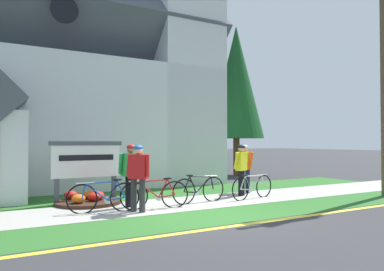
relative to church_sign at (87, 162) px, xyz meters
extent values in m
plane|color=#333335|center=(2.10, 0.69, -1.17)|extent=(140.00, 140.00, 0.00)
cube|color=#A8A59E|center=(-0.36, -1.49, -1.16)|extent=(32.00, 2.12, 0.01)
cube|color=#2D6628|center=(-0.36, -3.37, -1.16)|extent=(32.00, 1.65, 0.01)
cube|color=#2D6628|center=(-0.36, 0.73, -1.16)|extent=(24.00, 2.31, 0.01)
cube|color=yellow|center=(-0.36, -4.35, -1.16)|extent=(28.00, 0.16, 0.01)
cube|color=silver|center=(-0.36, 6.47, 1.23)|extent=(12.99, 9.18, 4.79)
cube|color=#4C515B|center=(-0.36, 6.47, 5.51)|extent=(13.49, 9.35, 9.35)
cube|color=silver|center=(4.77, 3.25, 4.72)|extent=(2.73, 2.73, 11.77)
cylinder|color=black|center=(-0.36, 1.85, 4.95)|extent=(0.90, 0.06, 0.90)
cube|color=#474C56|center=(-0.81, -0.04, -0.81)|extent=(0.12, 0.12, 0.72)
cube|color=#474C56|center=(0.81, 0.04, -0.81)|extent=(0.12, 0.12, 0.72)
cube|color=white|center=(0.00, 0.00, 0.01)|extent=(1.92, 0.17, 0.91)
cube|color=#474C56|center=(0.00, 0.00, 0.52)|extent=(2.05, 0.22, 0.12)
cube|color=black|center=(0.00, -0.04, 0.12)|extent=(1.54, 0.09, 0.16)
cylinder|color=#382319|center=(0.00, -0.28, -1.12)|extent=(1.81, 1.81, 0.10)
ellipsoid|color=red|center=(0.25, -0.31, -0.95)|extent=(0.36, 0.36, 0.24)
ellipsoid|color=orange|center=(0.06, -0.03, -0.95)|extent=(0.36, 0.36, 0.24)
ellipsoid|color=red|center=(-0.40, 0.18, -0.95)|extent=(0.36, 0.36, 0.24)
ellipsoid|color=orange|center=(-0.34, -0.63, -0.95)|extent=(0.36, 0.36, 0.24)
ellipsoid|color=red|center=(0.12, -0.49, -0.95)|extent=(0.36, 0.36, 0.24)
torus|color=black|center=(4.04, -1.88, -0.83)|extent=(0.71, 0.17, 0.72)
torus|color=black|center=(5.09, -1.67, -0.83)|extent=(0.71, 0.17, 0.72)
cylinder|color=#B7B7BC|center=(4.74, -1.74, -0.68)|extent=(0.57, 0.14, 0.43)
cylinder|color=#B7B7BC|center=(4.62, -1.77, -0.47)|extent=(0.78, 0.19, 0.06)
cylinder|color=#B7B7BC|center=(4.35, -1.82, -0.67)|extent=(0.27, 0.09, 0.44)
cylinder|color=#B7B7BC|center=(4.25, -1.84, -0.85)|extent=(0.43, 0.12, 0.09)
cylinder|color=#B7B7BC|center=(4.14, -1.86, -0.64)|extent=(0.23, 0.08, 0.39)
cylinder|color=#B7B7BC|center=(5.05, -1.68, -0.65)|extent=(0.12, 0.06, 0.35)
ellipsoid|color=black|center=(4.23, -1.84, -0.43)|extent=(0.25, 0.12, 0.05)
cylinder|color=silver|center=(5.01, -1.69, -0.46)|extent=(0.44, 0.11, 0.03)
cylinder|color=silver|center=(4.46, -1.80, -0.88)|extent=(0.18, 0.05, 0.18)
torus|color=black|center=(1.86, -1.95, -0.82)|extent=(0.71, 0.20, 0.72)
torus|color=black|center=(0.83, -1.71, -0.82)|extent=(0.71, 0.20, 0.72)
cylinder|color=#A51E19|center=(1.18, -1.79, -0.67)|extent=(0.57, 0.16, 0.44)
cylinder|color=#A51E19|center=(1.29, -1.82, -0.44)|extent=(0.77, 0.21, 0.08)
cylinder|color=#A51E19|center=(1.56, -1.88, -0.65)|extent=(0.27, 0.10, 0.47)
cylinder|color=#A51E19|center=(1.65, -1.90, -0.85)|extent=(0.43, 0.13, 0.09)
cylinder|color=#A51E19|center=(1.77, -1.93, -0.62)|extent=(0.23, 0.09, 0.42)
cylinder|color=#A51E19|center=(0.87, -1.72, -0.64)|extent=(0.12, 0.06, 0.37)
ellipsoid|color=black|center=(1.68, -1.91, -0.39)|extent=(0.25, 0.13, 0.05)
cylinder|color=silver|center=(0.91, -1.73, -0.44)|extent=(0.43, 0.13, 0.03)
cylinder|color=silver|center=(1.45, -1.85, -0.87)|extent=(0.18, 0.06, 0.18)
torus|color=black|center=(0.56, -1.78, -0.82)|extent=(0.73, 0.18, 0.73)
torus|color=black|center=(-0.44, -1.59, -0.82)|extent=(0.73, 0.18, 0.73)
cylinder|color=#194CA5|center=(-0.10, -1.65, -0.66)|extent=(0.55, 0.14, 0.44)
cylinder|color=#194CA5|center=(0.01, -1.68, -0.43)|extent=(0.75, 0.18, 0.09)
cylinder|color=#194CA5|center=(0.27, -1.73, -0.64)|extent=(0.26, 0.09, 0.48)
cylinder|color=#194CA5|center=(0.36, -1.74, -0.84)|extent=(0.41, 0.12, 0.09)
cylinder|color=#194CA5|center=(0.47, -1.77, -0.61)|extent=(0.22, 0.08, 0.43)
cylinder|color=#194CA5|center=(-0.40, -1.59, -0.64)|extent=(0.12, 0.06, 0.37)
ellipsoid|color=black|center=(0.38, -1.75, -0.37)|extent=(0.25, 0.13, 0.05)
cylinder|color=silver|center=(-0.36, -1.60, -0.43)|extent=(0.44, 0.11, 0.03)
cylinder|color=silver|center=(0.16, -1.71, -0.87)|extent=(0.18, 0.05, 0.18)
torus|color=black|center=(2.31, -1.62, -0.82)|extent=(0.73, 0.07, 0.73)
torus|color=black|center=(3.29, -1.57, -0.82)|extent=(0.73, 0.07, 0.73)
cylinder|color=black|center=(2.96, -1.58, -0.66)|extent=(0.53, 0.06, 0.45)
cylinder|color=black|center=(2.85, -1.59, -0.42)|extent=(0.73, 0.07, 0.08)
cylinder|color=black|center=(2.59, -1.60, -0.64)|extent=(0.25, 0.05, 0.48)
cylinder|color=black|center=(2.51, -1.61, -0.84)|extent=(0.40, 0.05, 0.09)
cylinder|color=black|center=(2.40, -1.61, -0.61)|extent=(0.21, 0.05, 0.43)
cylinder|color=black|center=(3.25, -1.57, -0.63)|extent=(0.12, 0.04, 0.38)
ellipsoid|color=black|center=(2.49, -1.61, -0.37)|extent=(0.24, 0.09, 0.05)
cylinder|color=silver|center=(3.21, -1.57, -0.42)|extent=(0.44, 0.05, 0.03)
cylinder|color=silver|center=(2.70, -1.60, -0.87)|extent=(0.18, 0.03, 0.18)
cylinder|color=#2D2D33|center=(0.73, -1.97, -0.75)|extent=(0.15, 0.15, 0.82)
cylinder|color=#2D2D33|center=(0.89, -2.15, -0.75)|extent=(0.15, 0.15, 0.82)
cube|color=red|center=(0.81, -2.06, -0.04)|extent=(0.46, 0.48, 0.60)
sphere|color=beige|center=(0.81, -2.06, 0.36)|extent=(0.21, 0.21, 0.21)
ellipsoid|color=#1E59B2|center=(0.81, -2.06, 0.42)|extent=(0.35, 0.34, 0.15)
cylinder|color=red|center=(0.65, -1.82, -0.01)|extent=(0.09, 0.20, 0.55)
cylinder|color=red|center=(0.96, -2.30, -0.01)|extent=(0.09, 0.10, 0.54)
cylinder|color=#191E38|center=(5.17, -0.75, -0.76)|extent=(0.15, 0.15, 0.81)
cylinder|color=#191E38|center=(5.08, -0.54, -0.76)|extent=(0.15, 0.15, 0.81)
cube|color=#E55914|center=(5.12, -0.64, -0.06)|extent=(0.36, 0.50, 0.59)
sphere|color=beige|center=(5.12, -0.64, 0.34)|extent=(0.21, 0.21, 0.21)
ellipsoid|color=silver|center=(5.12, -0.64, 0.40)|extent=(0.32, 0.30, 0.15)
cylinder|color=#E55914|center=(5.19, -0.92, -0.03)|extent=(0.09, 0.22, 0.54)
cylinder|color=#E55914|center=(5.06, -0.37, -0.03)|extent=(0.09, 0.12, 0.54)
cylinder|color=black|center=(4.69, -1.09, -0.76)|extent=(0.15, 0.15, 0.81)
cylinder|color=black|center=(4.58, -1.15, -0.76)|extent=(0.15, 0.15, 0.81)
cube|color=yellow|center=(4.64, -1.12, -0.06)|extent=(0.50, 0.39, 0.59)
sphere|color=beige|center=(4.64, -1.12, 0.35)|extent=(0.21, 0.21, 0.21)
ellipsoid|color=black|center=(4.64, -1.12, 0.40)|extent=(0.32, 0.33, 0.15)
cylinder|color=yellow|center=(4.90, -1.03, -0.03)|extent=(0.09, 0.19, 0.54)
cylinder|color=yellow|center=(4.37, -1.22, -0.03)|extent=(0.09, 0.24, 0.54)
cylinder|color=black|center=(0.96, -1.30, -0.75)|extent=(0.15, 0.15, 0.83)
cylinder|color=black|center=(0.80, -1.32, -0.75)|extent=(0.15, 0.15, 0.83)
cube|color=green|center=(0.88, -1.31, -0.04)|extent=(0.49, 0.27, 0.60)
sphere|color=#936B51|center=(0.88, -1.31, 0.37)|extent=(0.21, 0.21, 0.21)
ellipsoid|color=red|center=(0.88, -1.31, 0.43)|extent=(0.26, 0.30, 0.15)
cylinder|color=green|center=(1.16, -1.30, -0.01)|extent=(0.09, 0.09, 0.54)
cylinder|color=green|center=(0.59, -1.32, -0.01)|extent=(0.09, 0.19, 0.55)
cylinder|color=brown|center=(8.68, -3.35, 3.28)|extent=(0.24, 0.24, 8.88)
cylinder|color=#4C3823|center=(8.61, 4.68, -0.19)|extent=(0.33, 0.33, 1.94)
cone|color=#14471E|center=(8.61, 4.68, 3.73)|extent=(2.86, 2.86, 5.90)
camera|label=1|loc=(-2.14, -10.26, 0.54)|focal=32.77mm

